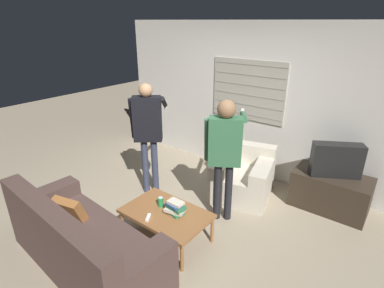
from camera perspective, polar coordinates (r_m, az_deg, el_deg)
ground_plane at (r=4.22m, az=-4.28°, el=-14.60°), size 16.00×16.00×0.00m
wall_back at (r=5.21m, az=10.39°, el=8.13°), size 5.20×0.08×2.55m
couch_blue at (r=3.61m, az=-20.39°, el=-17.22°), size 2.07×0.93×0.87m
armchair_beige at (r=4.73m, az=9.79°, el=-6.07°), size 1.02×1.06×0.74m
coffee_table at (r=3.74m, az=-4.95°, el=-13.22°), size 1.04×0.66×0.40m
tv_stand at (r=4.77m, az=24.79°, el=-8.27°), size 1.02×0.55×0.54m
tv at (r=4.55m, az=25.80°, el=-2.75°), size 0.67×0.50×0.47m
person_left_standing at (r=4.47m, az=-8.40°, el=3.42°), size 0.51×0.84×1.73m
person_right_standing at (r=3.79m, az=6.29°, el=-0.47°), size 0.52×0.84×1.67m
book_stack at (r=3.65m, az=-3.24°, el=-12.04°), size 0.26×0.19×0.17m
soda_can at (r=3.80m, az=-5.99°, el=-10.90°), size 0.07×0.07×0.13m
spare_remote at (r=3.64m, az=-8.33°, el=-13.64°), size 0.10×0.13×0.02m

